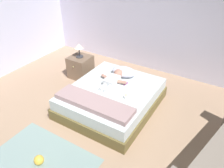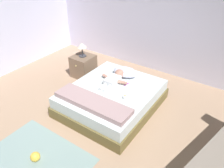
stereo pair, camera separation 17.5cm
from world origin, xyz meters
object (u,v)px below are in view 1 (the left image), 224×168
Objects in this scene: baby at (114,79)px; toothbrush at (126,84)px; nightstand at (81,67)px; baby_bottle at (126,96)px; lamp at (79,47)px; toy_ball at (39,160)px; pillow at (124,72)px; bed at (112,98)px.

baby is 4.59× the size of toothbrush.
nightstand is 1.70m from baby_bottle.
lamp is 2.21× the size of toy_ball.
nightstand reaches higher than toothbrush.
lamp is (-1.14, 0.05, 0.24)m from pillow.
pillow is at bearing 126.65° from toothbrush.
nightstand is (-1.34, 0.31, -0.16)m from toothbrush.
baby reaches higher than toy_ball.
baby_bottle is at bearing -37.38° from baby.
lamp reaches higher than baby_bottle.
baby_bottle is at bearing -58.60° from pillow.
toothbrush is at bearing -13.15° from nightstand.
bed is 0.38m from toothbrush.
toy_ball is (-0.09, -1.85, -0.39)m from baby.
baby reaches higher than bed.
pillow is at bearing 86.40° from toy_ball.
baby is 1.90m from toy_ball.
pillow is at bearing 95.66° from bed.
toothbrush is (0.24, 0.05, -0.06)m from baby.
nightstand reaches higher than toy_ball.
toothbrush is (0.20, -0.27, -0.07)m from pillow.
pillow reaches higher than toy_ball.
toy_ball is (-0.14, -2.17, -0.40)m from pillow.
bed is 3.58× the size of nightstand.
lamp is (0.00, 0.00, 0.48)m from nightstand.
bed is 1.33m from nightstand.
pillow is 0.77m from baby_bottle.
baby is (-0.04, -0.32, -0.01)m from pillow.
baby is at bearing -18.30° from nightstand.
nightstand is 2.44m from toy_ball.
toothbrush is at bearing 11.88° from baby.
baby_bottle is (0.40, -0.65, -0.05)m from pillow.
toothbrush is at bearing -13.15° from lamp.
bed is 0.37m from baby.
toothbrush reaches higher than bed.
toy_ball is (1.00, -2.22, -0.64)m from lamp.
bed is at bearing -84.34° from pillow.
lamp is 1.72m from baby_bottle.
pillow is (-0.05, 0.54, 0.28)m from bed.
bed is 5.67× the size of lamp.
toothbrush is 0.44m from baby_bottle.
bed is 12.40× the size of toothbrush.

